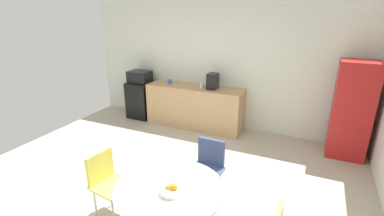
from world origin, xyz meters
TOP-DOWN VIEW (x-y plane):
  - ground_plane at (0.00, 0.00)m, footprint 6.00×6.00m
  - wall_back at (0.00, 3.00)m, footprint 6.00×0.10m
  - counter_block at (-0.39, 2.65)m, footprint 2.09×0.60m
  - mini_fridge at (-1.78, 2.65)m, footprint 0.54×0.54m
  - microwave at (-1.78, 2.65)m, footprint 0.48×0.38m
  - locker_cabinet at (2.55, 2.55)m, footprint 0.60×0.50m
  - round_table at (0.72, -0.51)m, footprint 1.13×1.13m
  - chair_navy at (0.77, 0.47)m, footprint 0.44×0.44m
  - chair_yellow at (-0.25, -0.36)m, footprint 0.48×0.48m
  - fruit_bowl at (0.79, -0.59)m, footprint 0.22×0.22m
  - mug_white at (-1.00, 2.65)m, footprint 0.13×0.08m
  - mug_green at (-0.23, 2.65)m, footprint 0.13×0.08m
  - coffee_maker at (0.01, 2.65)m, footprint 0.20×0.24m

SIDE VIEW (x-z plane):
  - ground_plane at x=0.00m, z-range 0.00..0.00m
  - mini_fridge at x=-1.78m, z-range 0.00..0.85m
  - counter_block at x=-0.39m, z-range 0.00..0.90m
  - chair_navy at x=0.77m, z-range 0.11..0.94m
  - chair_yellow at x=-0.25m, z-range 0.11..0.94m
  - round_table at x=0.72m, z-range 0.24..1.00m
  - fruit_bowl at x=0.79m, z-range 0.74..0.87m
  - locker_cabinet at x=2.55m, z-range 0.00..1.68m
  - mug_white at x=-1.00m, z-range 0.90..1.00m
  - mug_green at x=-0.23m, z-range 0.90..1.00m
  - microwave at x=-1.78m, z-range 0.85..1.11m
  - coffee_maker at x=0.01m, z-range 0.90..1.22m
  - wall_back at x=0.00m, z-range 0.00..2.60m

